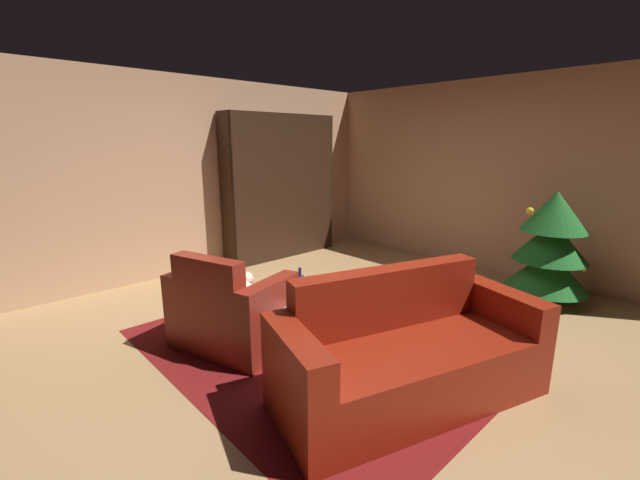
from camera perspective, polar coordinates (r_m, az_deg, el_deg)
The scene contains 11 objects.
ground_plane at distance 4.01m, azimuth 3.73°, elevation -12.09°, with size 6.72×6.72×0.00m, color #A88051.
wall_back at distance 6.02m, azimuth 22.92°, elevation 8.15°, with size 5.44×0.06×2.55m, color tan.
wall_left at distance 5.81m, azimuth -15.98°, elevation 8.53°, with size 0.06×5.72×2.55m, color tan.
area_rug at distance 3.69m, azimuth -0.23°, elevation -14.41°, with size 2.96×2.37×0.01m, color maroon.
bookshelf_unit at distance 6.31m, azimuth -4.53°, elevation 7.12°, with size 0.34×1.86×2.13m.
armchair_red at distance 3.64m, azimuth -12.40°, elevation -9.87°, with size 1.10×0.91×0.85m.
couch_red at distance 2.97m, azimuth 12.03°, elevation -15.56°, with size 1.29×2.00×0.86m.
coffee_table at distance 3.47m, azimuth -1.25°, elevation -9.66°, with size 0.65×0.65×0.41m.
book_stack_on_table at distance 3.47m, azimuth -1.14°, elevation -7.96°, with size 0.22×0.18×0.12m.
bottle_on_table at distance 3.56m, azimuth -2.79°, elevation -6.46°, with size 0.07×0.07×0.28m.
decorated_tree at distance 5.10m, azimuth 29.46°, elevation -0.68°, with size 0.85×0.85×1.23m.
Camera 1 is at (2.46, -2.65, 1.74)m, focal length 22.97 mm.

